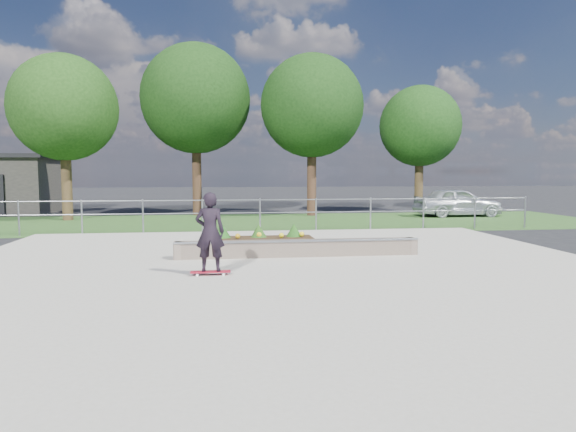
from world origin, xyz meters
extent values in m
plane|color=black|center=(0.00, 0.00, 0.00)|extent=(120.00, 120.00, 0.00)
cube|color=#26491D|center=(0.00, 11.00, 0.01)|extent=(30.00, 8.00, 0.02)
cube|color=#9E9A8C|center=(0.00, 0.00, 0.03)|extent=(15.00, 15.00, 0.06)
cylinder|color=gray|center=(-8.00, 7.50, 0.60)|extent=(0.06, 0.06, 1.20)
cylinder|color=gray|center=(-6.00, 7.50, 0.60)|extent=(0.06, 0.06, 1.20)
cylinder|color=gray|center=(-4.00, 7.50, 0.60)|extent=(0.06, 0.06, 1.20)
cylinder|color=gray|center=(-2.00, 7.50, 0.60)|extent=(0.06, 0.06, 1.20)
cylinder|color=gray|center=(0.00, 7.50, 0.60)|extent=(0.06, 0.06, 1.20)
cylinder|color=gray|center=(2.00, 7.50, 0.60)|extent=(0.06, 0.06, 1.20)
cylinder|color=#979AA0|center=(4.00, 7.50, 0.60)|extent=(0.06, 0.06, 1.20)
cylinder|color=gray|center=(6.00, 7.50, 0.60)|extent=(0.06, 0.06, 1.20)
cylinder|color=gray|center=(8.00, 7.50, 0.60)|extent=(0.06, 0.06, 1.20)
cylinder|color=gray|center=(10.00, 7.50, 0.60)|extent=(0.06, 0.06, 1.20)
cylinder|color=gray|center=(0.00, 7.50, 1.15)|extent=(20.00, 0.04, 0.04)
cylinder|color=gray|center=(0.00, 7.50, 0.70)|extent=(20.00, 0.04, 0.04)
cylinder|color=#382716|center=(-8.00, 13.00, 1.46)|extent=(0.44, 0.44, 2.93)
sphere|color=#15330E|center=(-8.00, 13.00, 4.88)|extent=(4.55, 4.55, 4.55)
cylinder|color=#301D13|center=(-2.50, 15.00, 1.69)|extent=(0.44, 0.44, 3.38)
sphere|color=black|center=(-2.50, 15.00, 5.62)|extent=(5.25, 5.25, 5.25)
cylinder|color=#341E14|center=(3.00, 14.00, 1.57)|extent=(0.44, 0.44, 3.15)
sphere|color=black|center=(3.00, 14.00, 5.25)|extent=(4.90, 4.90, 4.90)
cylinder|color=#372716|center=(9.00, 15.50, 1.35)|extent=(0.44, 0.44, 2.70)
sphere|color=black|center=(9.00, 15.50, 4.50)|extent=(4.20, 4.20, 4.20)
cube|color=brown|center=(0.51, 1.97, 0.26)|extent=(6.00, 0.40, 0.40)
cylinder|color=gray|center=(0.51, 1.77, 0.46)|extent=(6.00, 0.06, 0.06)
cube|color=brown|center=(-2.39, 1.97, 0.26)|extent=(0.15, 0.42, 0.40)
cube|color=brown|center=(3.41, 1.97, 0.26)|extent=(0.15, 0.42, 0.40)
cube|color=black|center=(-0.32, 3.62, 0.18)|extent=(3.00, 1.20, 0.25)
sphere|color=gold|center=(-1.52, 3.72, 0.39)|extent=(0.14, 0.14, 0.14)
sphere|color=gold|center=(-0.92, 3.52, 0.39)|extent=(0.14, 0.14, 0.14)
sphere|color=yellow|center=(-0.32, 3.72, 0.39)|extent=(0.14, 0.14, 0.14)
sphere|color=yellow|center=(0.28, 3.52, 0.39)|extent=(0.14, 0.14, 0.14)
sphere|color=yellow|center=(0.88, 3.72, 0.39)|extent=(0.14, 0.14, 0.14)
cone|color=#174714|center=(-1.32, 3.87, 0.49)|extent=(0.44, 0.44, 0.36)
cone|color=#1E4614|center=(-0.32, 3.87, 0.49)|extent=(0.44, 0.44, 0.36)
cone|color=#194513|center=(0.68, 3.87, 0.49)|extent=(0.44, 0.44, 0.36)
cylinder|color=white|center=(-1.85, -0.19, 0.09)|extent=(0.05, 0.03, 0.05)
cylinder|color=white|center=(-1.85, -0.01, 0.09)|extent=(0.05, 0.03, 0.05)
cylinder|color=white|center=(-1.33, -0.19, 0.09)|extent=(0.05, 0.03, 0.05)
cylinder|color=silver|center=(-1.33, -0.01, 0.09)|extent=(0.05, 0.03, 0.05)
cylinder|color=#A3A2A8|center=(-1.85, -0.10, 0.11)|extent=(0.02, 0.18, 0.02)
cylinder|color=#ABAAB0|center=(-1.33, -0.10, 0.11)|extent=(0.02, 0.18, 0.02)
cube|color=maroon|center=(-1.59, -0.10, 0.13)|extent=(0.80, 0.21, 0.02)
imported|color=black|center=(-1.59, -0.10, 0.94)|extent=(0.61, 0.42, 1.60)
imported|color=silver|center=(9.78, 12.59, 0.69)|extent=(4.05, 1.64, 1.38)
camera|label=1|loc=(-1.37, -10.40, 2.15)|focal=32.00mm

